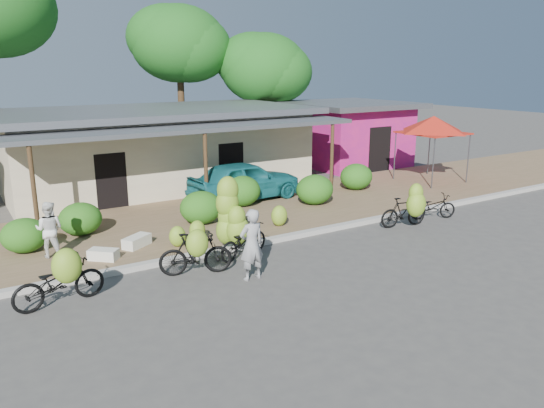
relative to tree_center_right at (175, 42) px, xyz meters
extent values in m
plane|color=#464441|center=(-3.31, -16.61, -6.30)|extent=(100.00, 100.00, 0.00)
cube|color=#856247|center=(-3.31, -11.61, -6.24)|extent=(60.00, 6.00, 0.12)
cube|color=#A8A399|center=(-3.31, -14.61, -6.22)|extent=(60.00, 0.25, 0.15)
cube|color=beige|center=(-3.31, -5.61, -4.75)|extent=(12.00, 6.00, 3.10)
cube|color=slate|center=(-3.31, -5.61, -3.07)|extent=(13.00, 7.00, 0.25)
cube|color=black|center=(-3.31, -8.56, -5.20)|extent=(1.40, 0.12, 2.20)
cube|color=slate|center=(-3.31, -9.61, -3.40)|extent=(13.00, 2.00, 0.15)
cylinder|color=#4C321E|center=(-8.91, -10.51, -4.87)|extent=(0.14, 0.14, 2.85)
cylinder|color=#4C321E|center=(-3.31, -10.51, -4.87)|extent=(0.14, 0.14, 2.85)
cylinder|color=#4C321E|center=(2.29, -10.51, -4.87)|extent=(0.14, 0.14, 2.85)
cube|color=#CF1F6D|center=(7.19, -5.61, -4.80)|extent=(5.00, 5.00, 3.00)
cube|color=slate|center=(7.19, -5.61, -3.17)|extent=(6.00, 6.00, 0.25)
cube|color=black|center=(7.19, -8.06, -5.20)|extent=(1.40, 0.12, 2.20)
cylinder|color=#4C321E|center=(0.19, -0.11, -3.02)|extent=(0.36, 0.36, 6.56)
ellipsoid|color=#1C4F13|center=(0.19, -0.11, -0.10)|extent=(5.00, 5.00, 4.00)
ellipsoid|color=#1C4F13|center=(-0.31, 0.19, 0.20)|extent=(4.25, 4.25, 3.40)
cylinder|color=#4C321E|center=(4.19, -2.11, -3.68)|extent=(0.36, 0.36, 5.24)
ellipsoid|color=#1C4F13|center=(4.19, -2.11, -1.35)|extent=(4.68, 4.68, 3.74)
ellipsoid|color=#1C4F13|center=(3.69, -1.81, -1.05)|extent=(3.98, 3.98, 3.18)
ellipsoid|color=#185814|center=(-9.48, -12.01, -5.70)|extent=(1.22, 1.10, 0.95)
ellipsoid|color=#185814|center=(-7.82, -11.23, -5.68)|extent=(1.27, 1.14, 0.99)
ellipsoid|color=#185814|center=(-4.26, -12.08, -5.64)|extent=(1.37, 1.23, 1.07)
ellipsoid|color=#185814|center=(-2.06, -10.79, -5.62)|extent=(1.42, 1.28, 1.11)
ellipsoid|color=#185814|center=(0.35, -12.00, -5.63)|extent=(1.41, 1.26, 1.10)
ellipsoid|color=#185814|center=(3.24, -10.96, -5.64)|extent=(1.37, 1.23, 1.07)
cylinder|color=#59595E|center=(6.04, -12.50, -5.13)|extent=(0.05, 0.05, 2.10)
cylinder|color=#59595E|center=(8.24, -12.50, -5.13)|extent=(0.05, 0.05, 2.10)
cylinder|color=#59595E|center=(6.04, -10.30, -5.13)|extent=(0.05, 0.05, 2.10)
cylinder|color=#59595E|center=(8.24, -10.30, -5.13)|extent=(0.05, 0.05, 2.10)
cube|color=red|center=(7.14, -11.40, -4.05)|extent=(2.40, 2.40, 0.06)
cone|color=red|center=(7.14, -11.40, -3.67)|extent=(3.50, 3.50, 0.70)
imported|color=black|center=(-9.30, -15.73, -5.78)|extent=(2.05, 0.95, 1.04)
ellipsoid|color=#8EB82E|center=(-9.21, -16.38, -5.20)|extent=(0.60, 0.51, 0.75)
imported|color=black|center=(-6.07, -15.69, -5.75)|extent=(1.88, 1.07, 1.09)
ellipsoid|color=#8EB82E|center=(-6.28, -16.31, -5.26)|extent=(0.54, 0.46, 0.67)
imported|color=black|center=(-4.45, -15.24, -5.83)|extent=(1.87, 1.16, 0.93)
ellipsoid|color=#8EB82E|center=(-4.68, -14.73, -5.63)|extent=(0.65, 0.55, 0.81)
ellipsoid|color=#8EB82E|center=(-4.58, -14.70, -5.25)|extent=(0.67, 0.57, 0.84)
ellipsoid|color=#8EB82E|center=(-4.66, -14.73, -4.86)|extent=(0.65, 0.55, 0.81)
ellipsoid|color=#8EB82E|center=(-4.63, -14.72, -4.50)|extent=(0.61, 0.52, 0.76)
ellipsoid|color=#8EB82E|center=(-4.51, -15.05, -5.58)|extent=(0.65, 0.55, 0.82)
ellipsoid|color=#8EB82E|center=(-4.55, -15.06, -5.19)|extent=(0.50, 0.42, 0.62)
imported|color=black|center=(1.30, -15.51, -5.80)|extent=(1.70, 0.79, 0.99)
ellipsoid|color=#8EB82E|center=(1.17, -16.15, -5.39)|extent=(0.64, 0.55, 0.80)
ellipsoid|color=#8EB82E|center=(1.18, -16.10, -5.03)|extent=(0.48, 0.41, 0.60)
imported|color=black|center=(2.84, -15.38, -5.87)|extent=(1.72, 1.12, 0.85)
ellipsoid|color=#8EB82E|center=(-5.77, -13.78, -5.88)|extent=(0.48, 0.41, 0.60)
ellipsoid|color=#8EB82E|center=(-5.07, -13.57, -5.88)|extent=(0.48, 0.41, 0.60)
ellipsoid|color=#8EB82E|center=(-2.25, -13.63, -5.84)|extent=(0.53, 0.45, 0.67)
cube|color=white|center=(-6.75, -13.17, -6.03)|extent=(0.93, 0.80, 0.30)
cube|color=white|center=(-7.83, -13.73, -6.04)|extent=(0.81, 0.78, 0.28)
imported|color=#949494|center=(-5.04, -16.71, -5.41)|extent=(0.66, 0.44, 1.78)
imported|color=white|center=(-8.94, -12.77, -5.42)|extent=(0.93, 0.87, 1.51)
imported|color=#17656B|center=(-1.51, -10.07, -5.43)|extent=(4.51, 2.05, 1.50)
camera|label=1|loc=(-11.05, -27.21, -1.25)|focal=35.00mm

